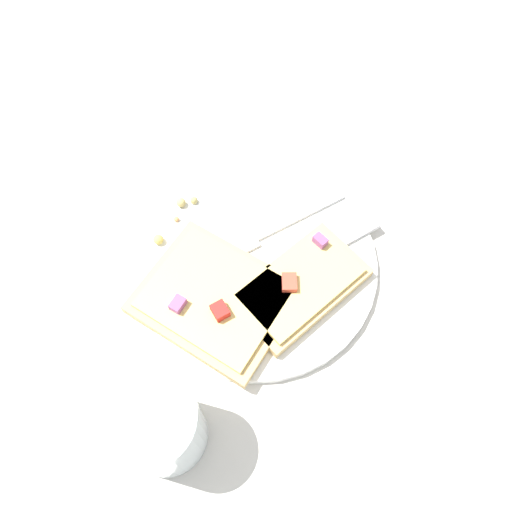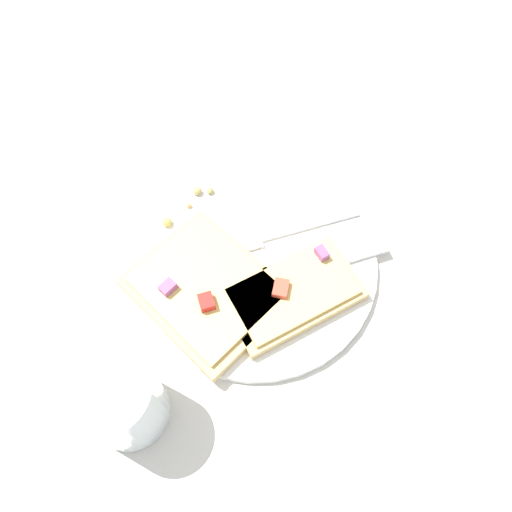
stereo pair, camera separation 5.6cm
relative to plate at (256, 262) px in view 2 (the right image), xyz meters
name	(u,v)px [view 2 (the right image)]	position (x,y,z in m)	size (l,w,h in m)	color
ground_plane	(256,265)	(0.00, 0.00, -0.01)	(4.00, 4.00, 0.00)	beige
plate	(256,262)	(0.00, 0.00, 0.00)	(0.28, 0.28, 0.01)	white
fork	(271,234)	(0.02, 0.03, 0.01)	(0.19, 0.09, 0.01)	silver
knife	(318,266)	(0.07, 0.00, 0.01)	(0.20, 0.09, 0.01)	silver
pizza_slice_main	(206,289)	(-0.05, -0.04, 0.02)	(0.20, 0.20, 0.03)	tan
pizza_slice_corner	(293,294)	(0.04, -0.04, 0.02)	(0.17, 0.15, 0.03)	tan
crumb_scatter	(214,222)	(-0.05, 0.05, 0.01)	(0.15, 0.11, 0.01)	tan
drinking_glass	(120,402)	(-0.12, -0.17, 0.05)	(0.08, 0.08, 0.10)	silver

